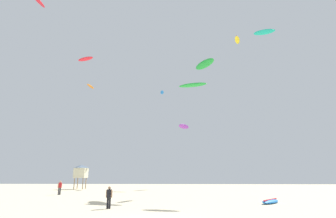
# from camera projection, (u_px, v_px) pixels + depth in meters

# --- Properties ---
(person_foreground) EXTENTS (0.50, 0.35, 1.55)m
(person_foreground) POSITION_uv_depth(u_px,v_px,m) (109.00, 196.00, 18.85)
(person_foreground) COLOR black
(person_foreground) RESTS_ON ground
(person_midground) EXTENTS (0.41, 0.45, 1.68)m
(person_midground) POSITION_uv_depth(u_px,v_px,m) (60.00, 187.00, 32.28)
(person_midground) COLOR #2D2D33
(person_midground) RESTS_ON ground
(kite_grounded_near) EXTENTS (2.56, 2.92, 0.39)m
(kite_grounded_near) POSITION_uv_depth(u_px,v_px,m) (270.00, 201.00, 22.22)
(kite_grounded_near) COLOR blue
(kite_grounded_near) RESTS_ON ground
(lifeguard_tower) EXTENTS (2.30, 2.30, 4.15)m
(lifeguard_tower) POSITION_uv_depth(u_px,v_px,m) (81.00, 171.00, 46.09)
(lifeguard_tower) COLOR #8C704C
(lifeguard_tower) RESTS_ON ground
(kite_aloft_0) EXTENTS (1.15, 3.25, 0.50)m
(kite_aloft_0) POSITION_uv_depth(u_px,v_px,m) (90.00, 86.00, 58.54)
(kite_aloft_0) COLOR orange
(kite_aloft_1) EXTENTS (2.81, 1.52, 0.64)m
(kite_aloft_1) POSITION_uv_depth(u_px,v_px,m) (264.00, 32.00, 34.41)
(kite_aloft_1) COLOR #19B29E
(kite_aloft_2) EXTENTS (3.60, 1.93, 0.41)m
(kite_aloft_2) POSITION_uv_depth(u_px,v_px,m) (193.00, 85.00, 31.77)
(kite_aloft_2) COLOR green
(kite_aloft_3) EXTENTS (1.14, 2.58, 0.47)m
(kite_aloft_3) POSITION_uv_depth(u_px,v_px,m) (162.00, 92.00, 57.21)
(kite_aloft_3) COLOR blue
(kite_aloft_4) EXTENTS (2.79, 1.73, 0.63)m
(kite_aloft_4) POSITION_uv_depth(u_px,v_px,m) (197.00, 85.00, 54.44)
(kite_aloft_4) COLOR yellow
(kite_aloft_6) EXTENTS (2.81, 4.05, 0.91)m
(kite_aloft_6) POSITION_uv_depth(u_px,v_px,m) (184.00, 126.00, 51.01)
(kite_aloft_6) COLOR purple
(kite_aloft_7) EXTENTS (2.40, 1.54, 0.34)m
(kite_aloft_7) POSITION_uv_depth(u_px,v_px,m) (86.00, 59.00, 32.37)
(kite_aloft_7) COLOR red
(kite_aloft_8) EXTENTS (3.05, 3.89, 0.99)m
(kite_aloft_8) POSITION_uv_depth(u_px,v_px,m) (205.00, 64.00, 36.67)
(kite_aloft_8) COLOR green
(kite_aloft_9) EXTENTS (1.65, 2.80, 0.49)m
(kite_aloft_9) POSITION_uv_depth(u_px,v_px,m) (237.00, 40.00, 43.19)
(kite_aloft_9) COLOR yellow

